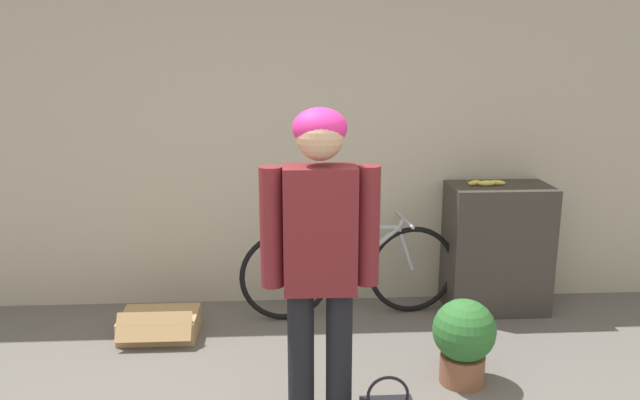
% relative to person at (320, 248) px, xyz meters
% --- Properties ---
extents(wall_back, '(8.00, 0.07, 2.60)m').
position_rel_person_xyz_m(wall_back, '(-0.04, 1.91, 0.25)').
color(wall_back, '#B7AD99').
rests_on(wall_back, ground_plane).
extents(side_shelf, '(0.76, 0.45, 0.99)m').
position_rel_person_xyz_m(side_shelf, '(1.46, 1.63, -0.55)').
color(side_shelf, '#38332D').
rests_on(side_shelf, ground_plane).
extents(person, '(0.58, 0.25, 1.72)m').
position_rel_person_xyz_m(person, '(0.00, 0.00, 0.00)').
color(person, black).
rests_on(person, ground_plane).
extents(bicycle, '(1.66, 0.46, 0.76)m').
position_rel_person_xyz_m(bicycle, '(0.31, 1.55, -0.68)').
color(bicycle, black).
rests_on(bicycle, ground_plane).
extents(banana, '(0.30, 0.09, 0.04)m').
position_rel_person_xyz_m(banana, '(1.34, 1.63, -0.04)').
color(banana, '#EAD64C').
rests_on(banana, side_shelf).
extents(cardboard_box, '(0.54, 0.45, 0.23)m').
position_rel_person_xyz_m(cardboard_box, '(-1.07, 1.28, -0.96)').
color(cardboard_box, tan).
rests_on(cardboard_box, ground_plane).
extents(potted_plant, '(0.38, 0.38, 0.53)m').
position_rel_person_xyz_m(potted_plant, '(0.90, 0.53, -0.75)').
color(potted_plant, brown).
rests_on(potted_plant, ground_plane).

